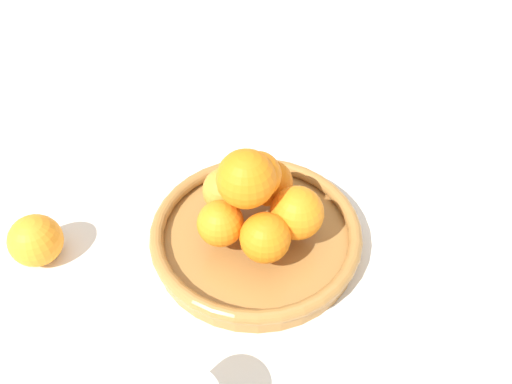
% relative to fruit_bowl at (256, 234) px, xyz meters
% --- Properties ---
extents(ground_plane, '(4.00, 4.00, 0.00)m').
position_rel_fruit_bowl_xyz_m(ground_plane, '(0.00, 0.00, -0.02)').
color(ground_plane, silver).
extents(fruit_bowl, '(0.32, 0.32, 0.04)m').
position_rel_fruit_bowl_xyz_m(fruit_bowl, '(0.00, 0.00, 0.00)').
color(fruit_bowl, '#A57238').
rests_on(fruit_bowl, ground_plane).
extents(orange_pile, '(0.19, 0.18, 0.14)m').
position_rel_fruit_bowl_xyz_m(orange_pile, '(0.00, 0.00, 0.08)').
color(orange_pile, orange).
rests_on(orange_pile, fruit_bowl).
extents(stray_orange, '(0.08, 0.08, 0.08)m').
position_rel_fruit_bowl_xyz_m(stray_orange, '(-0.32, -0.08, 0.02)').
color(stray_orange, orange).
rests_on(stray_orange, ground_plane).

